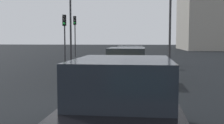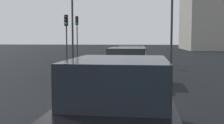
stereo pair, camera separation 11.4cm
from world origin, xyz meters
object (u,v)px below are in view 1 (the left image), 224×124
object	(u,v)px
traffic_light_near_right	(75,28)
street_lamp_kerbside	(70,5)
car_grey_left_lead	(130,57)
street_lamp_far	(170,1)
traffic_light_near_left	(64,28)
car_yellow_left_second	(127,65)
car_black_left_third	(123,108)

from	to	relation	value
traffic_light_near_right	street_lamp_kerbside	world-z (taller)	street_lamp_kerbside
car_grey_left_lead	street_lamp_far	distance (m)	5.28
car_grey_left_lead	traffic_light_near_left	distance (m)	7.25
car_grey_left_lead	street_lamp_kerbside	bearing A→B (deg)	45.70
car_grey_left_lead	traffic_light_near_right	bearing A→B (deg)	30.70
traffic_light_near_right	car_yellow_left_second	bearing A→B (deg)	21.15
car_yellow_left_second	traffic_light_near_left	size ratio (longest dim) A/B	1.23
car_black_left_third	street_lamp_kerbside	size ratio (longest dim) A/B	0.55
car_grey_left_lead	car_black_left_third	xyz separation A→B (m)	(-13.44, -0.06, 0.07)
car_black_left_third	traffic_light_near_left	bearing A→B (deg)	19.37
street_lamp_kerbside	street_lamp_far	world-z (taller)	street_lamp_kerbside
car_grey_left_lead	street_lamp_kerbside	world-z (taller)	street_lamp_kerbside
street_lamp_far	car_black_left_third	bearing A→B (deg)	170.03
car_black_left_third	traffic_light_near_left	distance (m)	18.70
car_yellow_left_second	street_lamp_far	distance (m)	9.18
car_black_left_third	car_yellow_left_second	bearing A→B (deg)	3.16
car_black_left_third	traffic_light_near_right	distance (m)	24.99
car_black_left_third	traffic_light_near_right	world-z (taller)	traffic_light_near_right
car_yellow_left_second	street_lamp_far	world-z (taller)	street_lamp_far
traffic_light_near_left	traffic_light_near_right	size ratio (longest dim) A/B	0.91
car_black_left_third	street_lamp_far	bearing A→B (deg)	-7.80
traffic_light_near_right	street_lamp_far	world-z (taller)	street_lamp_far
car_black_left_third	street_lamp_far	xyz separation A→B (m)	(15.61, -2.74, 3.86)
traffic_light_near_right	street_lamp_far	distance (m)	12.33
car_grey_left_lead	traffic_light_near_left	size ratio (longest dim) A/B	1.07
car_grey_left_lead	car_yellow_left_second	distance (m)	5.63
car_yellow_left_second	street_lamp_far	bearing A→B (deg)	-18.02
street_lamp_kerbside	street_lamp_far	bearing A→B (deg)	-111.64
car_yellow_left_second	traffic_light_near_right	xyz separation A→B (m)	(16.34, 5.87, 2.33)
car_grey_left_lead	traffic_light_near_left	xyz separation A→B (m)	(4.31, 5.44, 2.08)
car_grey_left_lead	street_lamp_far	world-z (taller)	street_lamp_far
car_black_left_third	traffic_light_near_left	size ratio (longest dim) A/B	1.17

